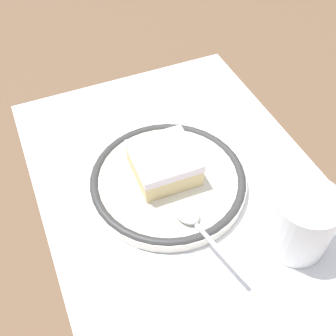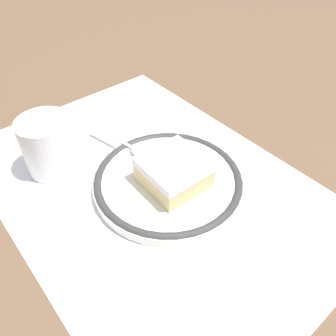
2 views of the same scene
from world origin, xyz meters
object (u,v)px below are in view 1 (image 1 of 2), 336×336
plate (168,180)px  cup (300,224)px  spoon (193,220)px  cake_slice (164,163)px

plate → cup: cup is taller
spoon → cup: size_ratio=1.53×
plate → cake_slice: bearing=-173.7°
cup → cake_slice: bearing=-144.7°
plate → cup: size_ratio=2.52×
plate → cake_slice: (-0.01, -0.00, 0.03)m
cup → spoon: bearing=-120.7°
cake_slice → cup: 0.19m
plate → cake_slice: cake_slice is taller
spoon → cup: 0.13m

